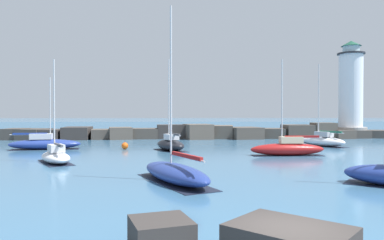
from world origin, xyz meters
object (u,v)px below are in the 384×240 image
at_px(sailboat_moored_2, 288,148).
at_px(sailboat_moored_4, 170,144).
at_px(sailboat_moored_6, 322,141).
at_px(sailboat_moored_5, 45,144).
at_px(mooring_buoy_orange_near, 125,146).
at_px(sailboat_moored_1, 56,156).
at_px(lighthouse, 351,95).
at_px(sailboat_moored_3, 175,173).

relative_size(sailboat_moored_2, sailboat_moored_4, 0.92).
xyz_separation_m(sailboat_moored_2, sailboat_moored_6, (7.58, 10.06, -0.00)).
distance_m(sailboat_moored_4, sailboat_moored_5, 14.60).
distance_m(sailboat_moored_5, mooring_buoy_orange_near, 9.18).
height_order(sailboat_moored_1, sailboat_moored_2, sailboat_moored_2).
height_order(sailboat_moored_1, sailboat_moored_6, sailboat_moored_6).
relative_size(lighthouse, sailboat_moored_5, 1.98).
xyz_separation_m(sailboat_moored_4, mooring_buoy_orange_near, (-5.25, 1.92, -0.33)).
height_order(lighthouse, sailboat_moored_4, lighthouse).
distance_m(sailboat_moored_1, sailboat_moored_2, 21.49).
height_order(sailboat_moored_3, sailboat_moored_4, sailboat_moored_3).
height_order(sailboat_moored_3, mooring_buoy_orange_near, sailboat_moored_3).
bearing_deg(sailboat_moored_6, sailboat_moored_3, -128.55).
relative_size(sailboat_moored_6, mooring_buoy_orange_near, 10.63).
bearing_deg(sailboat_moored_5, sailboat_moored_3, -55.28).
bearing_deg(sailboat_moored_1, lighthouse, 36.69).
bearing_deg(lighthouse, sailboat_moored_2, -126.46).
relative_size(sailboat_moored_2, sailboat_moored_3, 0.88).
relative_size(sailboat_moored_4, sailboat_moored_5, 1.23).
bearing_deg(lighthouse, sailboat_moored_6, -126.10).
bearing_deg(sailboat_moored_6, sailboat_moored_2, -127.01).
relative_size(sailboat_moored_2, sailboat_moored_6, 0.90).
bearing_deg(sailboat_moored_3, sailboat_moored_4, 90.86).
bearing_deg(sailboat_moored_1, sailboat_moored_5, 112.13).
xyz_separation_m(sailboat_moored_3, sailboat_moored_6, (18.79, 23.58, 0.12)).
relative_size(sailboat_moored_3, sailboat_moored_6, 1.03).
relative_size(lighthouse, sailboat_moored_1, 1.88).
bearing_deg(sailboat_moored_1, sailboat_moored_3, -43.44).
bearing_deg(sailboat_moored_2, mooring_buoy_orange_near, 156.23).
bearing_deg(lighthouse, sailboat_moored_1, -143.31).
bearing_deg(sailboat_moored_5, sailboat_moored_2, -16.56).
bearing_deg(sailboat_moored_2, sailboat_moored_5, 163.44).
distance_m(sailboat_moored_2, sailboat_moored_6, 12.60).
distance_m(sailboat_moored_4, mooring_buoy_orange_near, 5.60).
height_order(sailboat_moored_2, sailboat_moored_4, sailboat_moored_4).
relative_size(sailboat_moored_4, mooring_buoy_orange_near, 10.37).
distance_m(sailboat_moored_5, sailboat_moored_6, 33.57).
bearing_deg(sailboat_moored_2, sailboat_moored_6, 52.99).
height_order(lighthouse, sailboat_moored_2, lighthouse).
bearing_deg(sailboat_moored_6, mooring_buoy_orange_near, -173.69).
xyz_separation_m(lighthouse, sailboat_moored_3, (-30.20, -39.22, -6.65)).
height_order(sailboat_moored_1, sailboat_moored_4, sailboat_moored_4).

